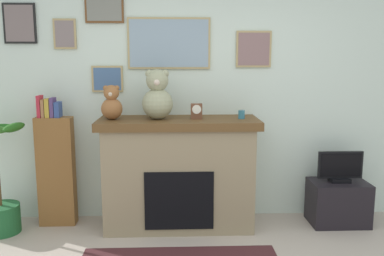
{
  "coord_description": "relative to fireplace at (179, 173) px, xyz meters",
  "views": [
    {
      "loc": [
        -0.3,
        -2.47,
        1.73
      ],
      "look_at": [
        -0.14,
        1.65,
        1.02
      ],
      "focal_mm": 39.29,
      "sensor_mm": 36.0,
      "label": 1
    }
  ],
  "objects": [
    {
      "name": "back_wall",
      "position": [
        0.27,
        0.35,
        0.75
      ],
      "size": [
        5.2,
        0.15,
        2.6
      ],
      "color": "silver",
      "rests_on": "ground_plane"
    },
    {
      "name": "fireplace",
      "position": [
        0.0,
        0.0,
        0.0
      ],
      "size": [
        1.59,
        0.63,
        1.12
      ],
      "color": "gray",
      "rests_on": "ground_plane"
    },
    {
      "name": "bookshelf",
      "position": [
        -1.26,
        0.09,
        0.04
      ],
      "size": [
        0.36,
        0.16,
        1.34
      ],
      "color": "brown",
      "rests_on": "ground_plane"
    },
    {
      "name": "potted_plant",
      "position": [
        -1.76,
        -0.11,
        -0.19
      ],
      "size": [
        0.51,
        0.51,
        1.18
      ],
      "color": "#1E592D",
      "rests_on": "ground_plane"
    },
    {
      "name": "tv_stand",
      "position": [
        1.66,
        -0.01,
        -0.34
      ],
      "size": [
        0.58,
        0.4,
        0.45
      ],
      "primitive_type": "cube",
      "color": "black",
      "rests_on": "ground_plane"
    },
    {
      "name": "television",
      "position": [
        1.66,
        -0.01,
        0.03
      ],
      "size": [
        0.46,
        0.14,
        0.32
      ],
      "color": "black",
      "rests_on": "tv_stand"
    },
    {
      "name": "candle_jar",
      "position": [
        0.63,
        -0.02,
        0.59
      ],
      "size": [
        0.06,
        0.06,
        0.08
      ],
      "primitive_type": "cylinder",
      "color": "teal",
      "rests_on": "fireplace"
    },
    {
      "name": "mantel_clock",
      "position": [
        0.18,
        -0.02,
        0.63
      ],
      "size": [
        0.11,
        0.08,
        0.15
      ],
      "color": "brown",
      "rests_on": "fireplace"
    },
    {
      "name": "teddy_bear_grey",
      "position": [
        -0.65,
        -0.02,
        0.7
      ],
      "size": [
        0.21,
        0.21,
        0.34
      ],
      "color": "#986036",
      "rests_on": "fireplace"
    },
    {
      "name": "teddy_bear_tan",
      "position": [
        -0.21,
        -0.02,
        0.77
      ],
      "size": [
        0.3,
        0.3,
        0.49
      ],
      "color": "#9E9F7D",
      "rests_on": "fireplace"
    }
  ]
}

